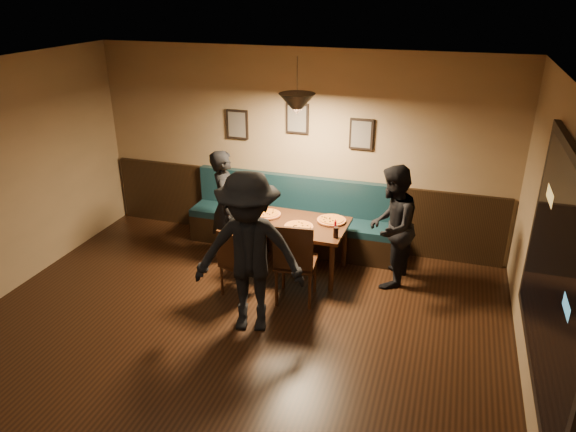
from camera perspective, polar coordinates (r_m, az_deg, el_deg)
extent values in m
plane|color=black|center=(5.39, -10.34, -18.07)|extent=(7.00, 7.00, 0.00)
plane|color=silver|center=(4.12, -13.21, 12.50)|extent=(7.00, 7.00, 0.00)
plane|color=#8C704F|center=(7.60, 1.05, 7.17)|extent=(6.00, 0.00, 6.00)
plane|color=#8C704F|center=(4.20, 27.99, -10.34)|extent=(0.00, 7.00, 7.00)
cube|color=black|center=(7.87, 0.94, 0.82)|extent=(5.88, 0.06, 1.00)
cube|color=black|center=(4.57, 26.84, -5.86)|extent=(0.06, 2.56, 1.86)
plane|color=black|center=(4.57, 26.47, -5.82)|extent=(0.00, 2.40, 2.40)
cube|color=black|center=(7.79, -5.45, 9.77)|extent=(0.32, 0.04, 0.42)
cube|color=black|center=(7.45, 1.01, 10.43)|extent=(0.32, 0.04, 0.42)
cube|color=black|center=(7.29, 7.87, 8.70)|extent=(0.32, 0.04, 0.42)
cone|color=black|center=(6.42, 0.97, 11.92)|extent=(0.44, 0.44, 0.25)
cube|color=black|center=(7.05, 0.86, -3.36)|extent=(1.34, 0.88, 0.70)
imported|color=black|center=(7.27, -6.69, 1.07)|extent=(0.53, 0.66, 1.57)
imported|color=black|center=(6.72, 11.04, -1.13)|extent=(0.67, 0.82, 1.58)
imported|color=black|center=(5.68, -4.19, -4.06)|extent=(1.30, 0.92, 1.84)
cylinder|color=#C26C24|center=(7.11, -2.23, 0.19)|extent=(0.44, 0.44, 0.04)
cylinder|color=#C76425|center=(6.74, 1.16, -1.15)|extent=(0.41, 0.41, 0.04)
cylinder|color=orange|center=(6.95, 4.69, -0.46)|extent=(0.50, 0.50, 0.04)
cylinder|color=black|center=(6.51, 5.15, -1.76)|extent=(0.08, 0.08, 0.14)
cylinder|color=#9B0518|center=(6.73, 5.10, -0.87)|extent=(0.04, 0.04, 0.13)
cube|color=#217E40|center=(7.28, -2.93, 0.61)|extent=(0.16, 0.16, 0.01)
cube|color=#217D35|center=(6.86, -4.44, -0.93)|extent=(0.16, 0.16, 0.01)
cube|color=#B4B5B8|center=(6.59, 0.04, -1.93)|extent=(0.21, 0.06, 0.00)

